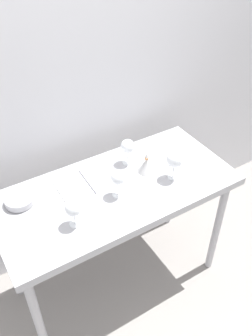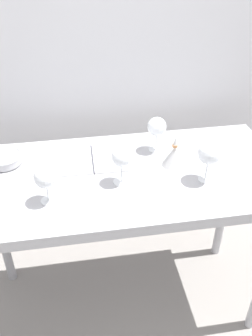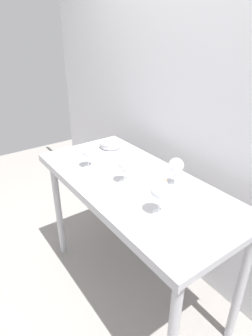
{
  "view_description": "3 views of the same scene",
  "coord_description": "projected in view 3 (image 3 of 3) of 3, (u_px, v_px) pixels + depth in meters",
  "views": [
    {
      "loc": [
        -0.74,
        -1.33,
        2.3
      ],
      "look_at": [
        0.07,
        0.01,
        1.0
      ],
      "focal_mm": 38.51,
      "sensor_mm": 36.0,
      "label": 1
    },
    {
      "loc": [
        -0.2,
        -1.28,
        1.86
      ],
      "look_at": [
        0.01,
        -0.01,
        0.93
      ],
      "focal_mm": 40.07,
      "sensor_mm": 36.0,
      "label": 2
    },
    {
      "loc": [
        1.17,
        -0.9,
        1.73
      ],
      "look_at": [
        -0.07,
        -0.01,
        0.96
      ],
      "focal_mm": 30.44,
      "sensor_mm": 36.0,
      "label": 3
    }
  ],
  "objects": [
    {
      "name": "ground_plane",
      "position": [
        133.0,
        287.0,
        2.1
      ],
      "size": [
        6.0,
        6.0,
        0.0
      ],
      "primitive_type": "plane",
      "color": "gray"
    },
    {
      "name": "back_wall",
      "position": [
        198.0,
        102.0,
        1.77
      ],
      "size": [
        3.8,
        0.04,
        2.6
      ],
      "primitive_type": "cube",
      "color": "silver",
      "rests_on": "ground_plane"
    },
    {
      "name": "steel_counter",
      "position": [
        134.0,
        196.0,
        1.74
      ],
      "size": [
        1.4,
        0.65,
        0.9
      ],
      "color": "#B0B0B5",
      "rests_on": "ground_plane"
    },
    {
      "name": "wine_glass_near_left",
      "position": [
        88.0,
        151.0,
        1.8
      ],
      "size": [
        0.09,
        0.09,
        0.16
      ],
      "color": "white",
      "rests_on": "steel_counter"
    },
    {
      "name": "wine_glass_near_center",
      "position": [
        124.0,
        164.0,
        1.62
      ],
      "size": [
        0.08,
        0.08,
        0.17
      ],
      "color": "white",
      "rests_on": "steel_counter"
    },
    {
      "name": "wine_glass_near_right",
      "position": [
        160.0,
        190.0,
        1.34
      ],
      "size": [
        0.1,
        0.1,
        0.18
      ],
      "color": "white",
      "rests_on": "steel_counter"
    },
    {
      "name": "wine_glass_far_right",
      "position": [
        176.0,
        166.0,
        1.59
      ],
      "size": [
        0.09,
        0.09,
        0.17
      ],
      "color": "white",
      "rests_on": "steel_counter"
    },
    {
      "name": "open_notebook",
      "position": [
        138.0,
        167.0,
        1.84
      ],
      "size": [
        0.35,
        0.23,
        0.01
      ],
      "rotation": [
        0.0,
        0.0,
        -0.02
      ],
      "color": "white",
      "rests_on": "steel_counter"
    },
    {
      "name": "tasting_sheet_upper",
      "position": [
        205.0,
        205.0,
        1.46
      ],
      "size": [
        0.24,
        0.3,
        0.0
      ],
      "primitive_type": "cube",
      "rotation": [
        0.0,
        0.0,
        0.25
      ],
      "color": "white",
      "rests_on": "steel_counter"
    },
    {
      "name": "tasting_bowl",
      "position": [
        110.0,
        144.0,
        2.13
      ],
      "size": [
        0.16,
        0.16,
        0.05
      ],
      "color": "#4C4C4C",
      "rests_on": "steel_counter"
    },
    {
      "name": "decanter_funnel",
      "position": [
        164.0,
        188.0,
        1.52
      ],
      "size": [
        0.11,
        0.11,
        0.14
      ],
      "color": "silver",
      "rests_on": "steel_counter"
    }
  ]
}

